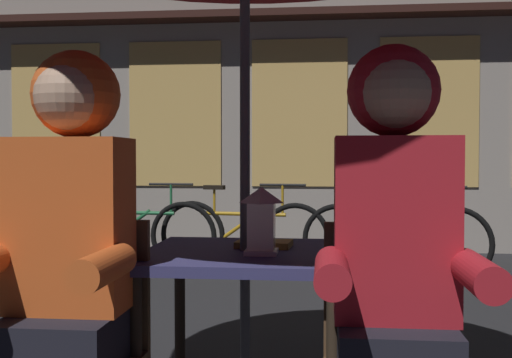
{
  "coord_description": "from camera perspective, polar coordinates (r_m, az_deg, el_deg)",
  "views": [
    {
      "loc": [
        0.28,
        -2.22,
        1.07
      ],
      "look_at": [
        0.0,
        0.37,
        0.98
      ],
      "focal_mm": 44.24,
      "sensor_mm": 36.0,
      "label": 1
    }
  ],
  "objects": [
    {
      "name": "person_right_hooded",
      "position": [
        1.82,
        12.49,
        -5.15
      ],
      "size": [
        0.45,
        0.56,
        1.4
      ],
      "color": "black",
      "rests_on": "ground_plane"
    },
    {
      "name": "potted_plant",
      "position": [
        6.74,
        -17.31,
        -2.72
      ],
      "size": [
        0.6,
        0.6,
        0.92
      ],
      "color": "brown",
      "rests_on": "ground_plane"
    },
    {
      "name": "bicycle_fourth",
      "position": [
        5.76,
        12.41,
        -5.4
      ],
      "size": [
        1.66,
        0.36,
        0.84
      ],
      "color": "black",
      "rests_on": "ground_plane"
    },
    {
      "name": "bicycle_third",
      "position": [
        6.02,
        -1.24,
        -5.05
      ],
      "size": [
        1.67,
        0.31,
        0.84
      ],
      "color": "black",
      "rests_on": "ground_plane"
    },
    {
      "name": "chair_left",
      "position": [
        2.09,
        -15.97,
        -14.32
      ],
      "size": [
        0.4,
        0.4,
        0.87
      ],
      "color": "#513823",
      "rests_on": "ground_plane"
    },
    {
      "name": "chair_right",
      "position": [
        1.95,
        12.23,
        -15.4
      ],
      "size": [
        0.4,
        0.4,
        0.87
      ],
      "color": "#513823",
      "rests_on": "ground_plane"
    },
    {
      "name": "person_left_hooded",
      "position": [
        1.96,
        -16.68,
        -4.69
      ],
      "size": [
        0.45,
        0.56,
        1.4
      ],
      "color": "black",
      "rests_on": "ground_plane"
    },
    {
      "name": "book",
      "position": [
        2.35,
        0.73,
        -5.88
      ],
      "size": [
        0.21,
        0.16,
        0.02
      ],
      "primitive_type": "cube",
      "rotation": [
        0.0,
        0.0,
        -0.08
      ],
      "color": "olive",
      "rests_on": "cafe_table"
    },
    {
      "name": "bicycle_second",
      "position": [
        6.27,
        -11.07,
        -4.81
      ],
      "size": [
        1.68,
        0.21,
        0.84
      ],
      "color": "black",
      "rests_on": "ground_plane"
    },
    {
      "name": "cafe_table",
      "position": [
        2.28,
        -1.0,
        -9.0
      ],
      "size": [
        0.72,
        0.72,
        0.74
      ],
      "color": "navy",
      "rests_on": "ground_plane"
    },
    {
      "name": "lantern",
      "position": [
        2.16,
        0.49,
        -3.63
      ],
      "size": [
        0.11,
        0.11,
        0.23
      ],
      "color": "white",
      "rests_on": "cafe_table"
    }
  ]
}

